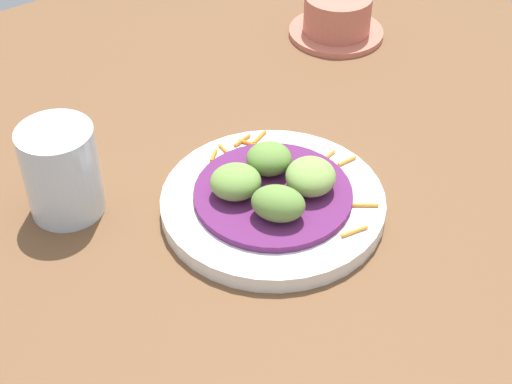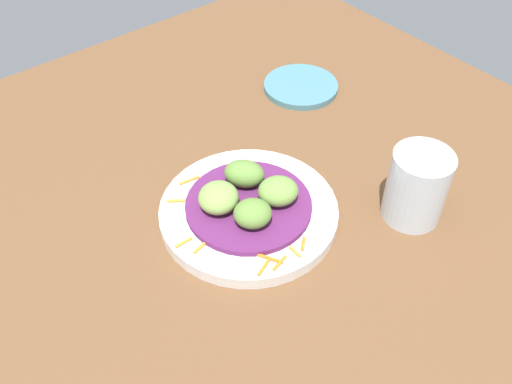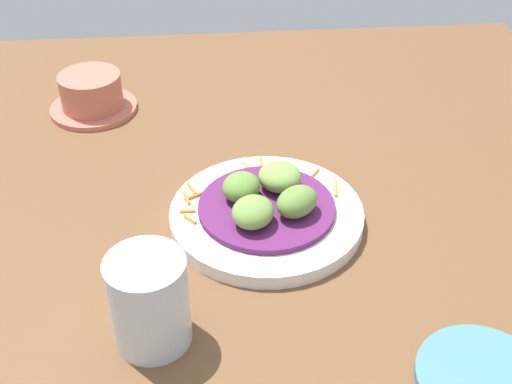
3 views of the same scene
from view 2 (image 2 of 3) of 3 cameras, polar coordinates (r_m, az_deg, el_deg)
The scene contains 10 objects.
table_surface at distance 72.75cm, azimuth -0.32°, elevation -4.96°, with size 110.00×110.00×2.00cm, color brown.
main_plate at distance 73.55cm, azimuth -0.74°, elevation -2.05°, with size 23.11×23.11×1.78cm, color white.
cabbage_bed at distance 72.62cm, azimuth -0.75°, elevation -1.36°, with size 16.28×16.28×0.78cm, color #60235B.
carrot_garnish at distance 69.38cm, azimuth -2.18°, elevation -4.48°, with size 13.07×19.64×0.40cm.
guac_scoop_left at distance 73.85cm, azimuth -1.19°, elevation 1.87°, with size 5.34×4.01×3.41cm, color olive.
guac_scoop_center at distance 70.92cm, azimuth -3.80°, elevation -0.56°, with size 5.31×5.10×3.26cm, color #84A851.
guac_scoop_right at distance 68.59cm, azimuth -0.30°, elevation -2.45°, with size 4.37×4.74×3.21cm, color olive.
guac_scoop_back at distance 71.66cm, azimuth 2.24°, elevation 0.10°, with size 5.17×4.70×3.24cm, color #759E47.
side_plate_small at distance 96.56cm, azimuth 4.53°, elevation 10.55°, with size 12.38×12.38×1.00cm, color teal.
water_glass at distance 73.94cm, azimuth 15.89°, elevation 0.55°, with size 7.65×7.65×9.88cm, color silver.
Camera 2 is at (-29.47, -36.85, 56.38)cm, focal length 39.77 mm.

